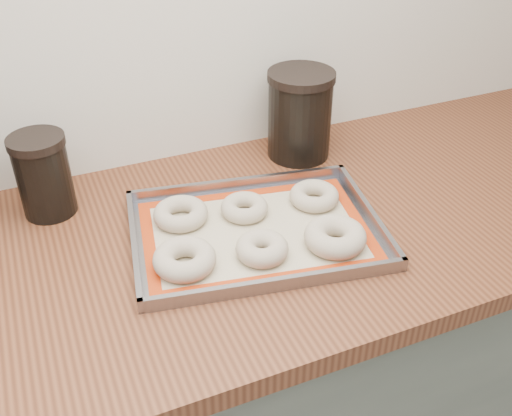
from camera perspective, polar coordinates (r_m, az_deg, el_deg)
name	(u,v)px	position (r m, az deg, el deg)	size (l,w,h in m)	color
cabinet	(213,401)	(1.45, -4.15, -17.89)	(3.00, 0.65, 0.86)	#5D6458
countertop	(203,248)	(1.13, -5.09, -3.83)	(3.06, 0.68, 0.04)	brown
baking_tray	(256,231)	(1.12, 0.00, -2.23)	(0.51, 0.40, 0.03)	gray
baking_mat	(256,232)	(1.12, 0.00, -2.31)	(0.46, 0.36, 0.00)	#C6B793
bagel_front_left	(185,259)	(1.04, -6.83, -4.85)	(0.11, 0.11, 0.04)	#BCAA92
bagel_front_mid	(262,248)	(1.06, 0.57, -3.87)	(0.09, 0.09, 0.04)	#BCAA92
bagel_front_right	(335,237)	(1.09, 7.55, -2.72)	(0.11, 0.11, 0.04)	#BCAA92
bagel_back_left	(181,214)	(1.15, -7.18, -0.54)	(0.10, 0.10, 0.03)	#BCAA92
bagel_back_mid	(244,208)	(1.16, -1.11, 0.03)	(0.09, 0.09, 0.03)	#BCAA92
bagel_back_right	(314,196)	(1.20, 5.56, 1.15)	(0.10, 0.10, 0.03)	#BCAA92
canister_mid	(44,175)	(1.21, -19.58, 2.96)	(0.11, 0.11, 0.16)	black
canister_right	(300,114)	(1.34, 4.19, 8.89)	(0.15, 0.15, 0.20)	black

